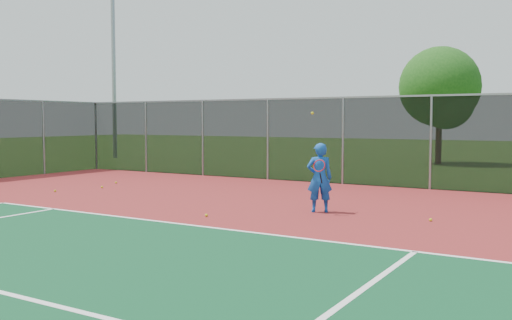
% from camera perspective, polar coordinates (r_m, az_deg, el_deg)
% --- Properties ---
extents(ground, '(120.00, 120.00, 0.00)m').
position_cam_1_polar(ground, '(8.22, -4.16, -11.79)').
color(ground, '#2C5217').
rests_on(ground, ground).
extents(court_apron, '(30.00, 20.00, 0.02)m').
position_cam_1_polar(court_apron, '(9.87, 2.62, -9.03)').
color(court_apron, maroon).
rests_on(court_apron, ground).
extents(fence_back, '(30.00, 0.06, 3.03)m').
position_cam_1_polar(fence_back, '(19.03, 17.08, 1.80)').
color(fence_back, black).
rests_on(fence_back, court_apron).
extents(tennis_player, '(0.73, 0.74, 2.42)m').
position_cam_1_polar(tennis_player, '(13.79, 6.37, -1.76)').
color(tennis_player, '#124FB0').
rests_on(tennis_player, court_apron).
extents(practice_ball_0, '(0.07, 0.07, 0.07)m').
position_cam_1_polar(practice_ball_0, '(20.56, -13.83, -2.20)').
color(practice_ball_0, gold).
rests_on(practice_ball_0, court_apron).
extents(practice_ball_1, '(0.07, 0.07, 0.07)m').
position_cam_1_polar(practice_ball_1, '(19.28, -15.15, -2.63)').
color(practice_ball_1, gold).
rests_on(practice_ball_1, court_apron).
extents(practice_ball_2, '(0.07, 0.07, 0.07)m').
position_cam_1_polar(practice_ball_2, '(13.19, -4.99, -5.53)').
color(practice_ball_2, gold).
rests_on(practice_ball_2, court_apron).
extents(practice_ball_3, '(0.07, 0.07, 0.07)m').
position_cam_1_polar(practice_ball_3, '(18.70, -19.45, -2.92)').
color(practice_ball_3, gold).
rests_on(practice_ball_3, court_apron).
extents(practice_ball_4, '(0.07, 0.07, 0.07)m').
position_cam_1_polar(practice_ball_4, '(13.12, 17.06, -5.74)').
color(practice_ball_4, gold).
rests_on(practice_ball_4, court_apron).
extents(floodlight_nw, '(0.90, 0.40, 11.17)m').
position_cam_1_polar(floodlight_nw, '(35.00, -14.07, 10.63)').
color(floodlight_nw, gray).
rests_on(floodlight_nw, ground).
extents(tree_back_left, '(4.06, 4.06, 5.97)m').
position_cam_1_polar(tree_back_left, '(30.49, 18.04, 6.64)').
color(tree_back_left, '#3D2416').
rests_on(tree_back_left, ground).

